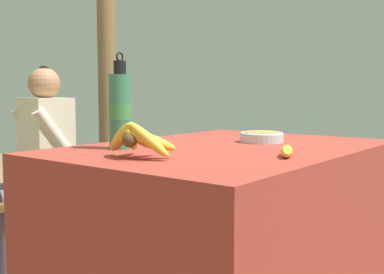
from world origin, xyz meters
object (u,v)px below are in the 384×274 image
seated_vendor (38,153)px  water_bottle (120,110)px  banana_bunch_ripe (137,139)px  serving_bowl (262,136)px  support_post_far (107,68)px  loose_banana_front (287,151)px

seated_vendor → water_bottle: bearing=84.0°
water_bottle → seated_vendor: seated_vendor is taller
banana_bunch_ripe → water_bottle: 0.27m
water_bottle → seated_vendor: (0.38, 1.05, -0.27)m
banana_bunch_ripe → serving_bowl: bearing=-5.5°
support_post_far → loose_banana_front: bearing=-117.3°
banana_bunch_ripe → loose_banana_front: size_ratio=1.72×
serving_bowl → seated_vendor: (-0.12, 1.32, -0.16)m
water_bottle → seated_vendor: size_ratio=0.30×
loose_banana_front → water_bottle: bearing=106.7°
banana_bunch_ripe → support_post_far: bearing=50.4°
water_bottle → support_post_far: size_ratio=0.15×
serving_bowl → support_post_far: bearing=68.2°
seated_vendor → loose_banana_front: bearing=96.2°
serving_bowl → water_bottle: bearing=150.7°
serving_bowl → support_post_far: (0.64, 1.60, 0.34)m
loose_banana_front → seated_vendor: seated_vendor is taller
serving_bowl → water_bottle: water_bottle is taller
serving_bowl → seated_vendor: size_ratio=0.16×
loose_banana_front → support_post_far: bearing=62.7°
banana_bunch_ripe → support_post_far: 2.02m
water_bottle → loose_banana_front: water_bottle is taller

